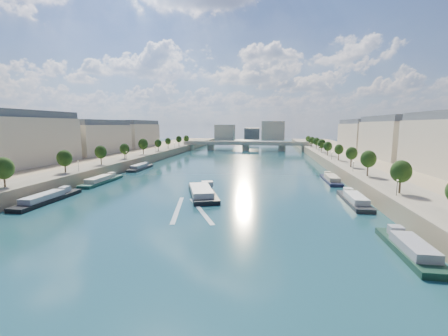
% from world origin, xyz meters
% --- Properties ---
extents(ground, '(700.00, 700.00, 0.00)m').
position_xyz_m(ground, '(0.00, 100.00, 0.00)').
color(ground, '#0D363D').
rests_on(ground, ground).
extents(quay_left, '(44.00, 520.00, 5.00)m').
position_xyz_m(quay_left, '(-72.00, 100.00, 2.50)').
color(quay_left, '#9E8460').
rests_on(quay_left, ground).
extents(quay_right, '(44.00, 520.00, 5.00)m').
position_xyz_m(quay_right, '(72.00, 100.00, 2.50)').
color(quay_right, '#9E8460').
rests_on(quay_right, ground).
extents(pave_left, '(14.00, 520.00, 0.10)m').
position_xyz_m(pave_left, '(-57.00, 100.00, 5.05)').
color(pave_left, gray).
rests_on(pave_left, quay_left).
extents(pave_right, '(14.00, 520.00, 0.10)m').
position_xyz_m(pave_right, '(57.00, 100.00, 5.05)').
color(pave_right, gray).
rests_on(pave_right, quay_right).
extents(trees_left, '(4.80, 268.80, 8.26)m').
position_xyz_m(trees_left, '(-55.00, 102.00, 10.48)').
color(trees_left, '#382B1E').
rests_on(trees_left, ground).
extents(trees_right, '(4.80, 268.80, 8.26)m').
position_xyz_m(trees_right, '(55.00, 110.00, 10.48)').
color(trees_right, '#382B1E').
rests_on(trees_right, ground).
extents(lamps_left, '(0.36, 200.36, 4.28)m').
position_xyz_m(lamps_left, '(-52.50, 90.00, 7.78)').
color(lamps_left, black).
rests_on(lamps_left, ground).
extents(lamps_right, '(0.36, 200.36, 4.28)m').
position_xyz_m(lamps_right, '(52.50, 105.00, 7.78)').
color(lamps_right, black).
rests_on(lamps_right, ground).
extents(buildings_left, '(16.00, 226.00, 23.20)m').
position_xyz_m(buildings_left, '(-85.00, 112.00, 16.45)').
color(buildings_left, beige).
rests_on(buildings_left, ground).
extents(buildings_right, '(16.00, 226.00, 23.20)m').
position_xyz_m(buildings_right, '(85.00, 112.00, 16.45)').
color(buildings_right, beige).
rests_on(buildings_right, ground).
extents(skyline, '(79.00, 42.00, 22.00)m').
position_xyz_m(skyline, '(3.19, 319.52, 14.66)').
color(skyline, beige).
rests_on(skyline, ground).
extents(bridge, '(112.00, 12.00, 8.15)m').
position_xyz_m(bridge, '(0.00, 233.32, 5.08)').
color(bridge, '#C1B79E').
rests_on(bridge, ground).
extents(tour_barge, '(15.77, 27.92, 3.72)m').
position_xyz_m(tour_barge, '(-1.15, 58.77, 1.00)').
color(tour_barge, black).
rests_on(tour_barge, ground).
extents(wake, '(15.68, 25.72, 0.04)m').
position_xyz_m(wake, '(-1.15, 42.14, 0.02)').
color(wake, silver).
rests_on(wake, ground).
extents(moored_barges_left, '(5.00, 155.86, 3.60)m').
position_xyz_m(moored_barges_left, '(-45.50, 43.00, 0.84)').
color(moored_barges_left, '#1A1A3A').
rests_on(moored_barges_left, ground).
extents(moored_barges_right, '(5.00, 126.50, 3.60)m').
position_xyz_m(moored_barges_right, '(45.50, 38.45, 0.84)').
color(moored_barges_right, black).
rests_on(moored_barges_right, ground).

